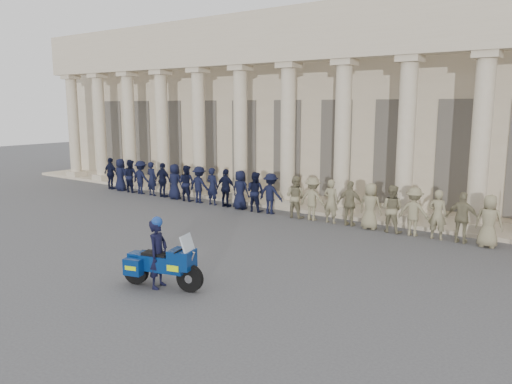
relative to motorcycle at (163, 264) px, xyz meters
name	(u,v)px	position (x,y,z in m)	size (l,w,h in m)	color
ground	(180,257)	(-1.46, 2.06, -0.62)	(90.00, 90.00, 0.00)	#48484B
building	(379,105)	(-1.46, 16.81, 3.90)	(40.00, 12.50, 9.00)	#C0AE90
officer_rank	(250,191)	(-3.81, 8.71, 0.24)	(19.89, 0.65, 1.71)	black
motorcycle	(163,264)	(0.00, 0.00, 0.00)	(2.20, 1.16, 1.44)	black
rider	(158,252)	(-0.12, -0.03, 0.28)	(0.57, 0.72, 1.82)	black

